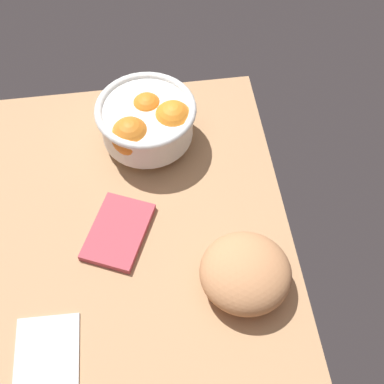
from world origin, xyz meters
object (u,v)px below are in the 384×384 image
Objects in this scene: bread_loaf at (245,273)px; napkin_spare at (47,357)px; fruit_bowl at (148,121)px; napkin_folded at (118,231)px.

napkin_spare is (-8.69, 34.86, -4.04)cm from bread_loaf.
bread_loaf is at bearing -158.42° from fruit_bowl.
bread_loaf reaches higher than napkin_spare.
bread_loaf is at bearing -122.05° from napkin_folded.
napkin_spare is (-22.25, 13.21, -0.28)cm from napkin_folded.
fruit_bowl reaches higher than bread_loaf.
fruit_bowl is 1.27× the size of bread_loaf.
napkin_spare is at bearing 149.31° from napkin_folded.
napkin_spare is at bearing 103.99° from bread_loaf.
fruit_bowl is 1.37× the size of napkin_folded.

